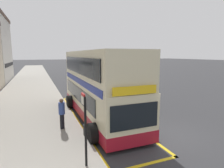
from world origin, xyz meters
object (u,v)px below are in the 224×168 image
object	(u,v)px
bus_stop_sign	(85,124)
parked_car_teal_across	(85,69)
parked_car_black_far	(80,67)
parked_car_teal_kerbside	(94,71)
pedestrian_waiting_near_sign	(62,112)
double_decker_bus	(98,87)

from	to	relation	value
bus_stop_sign	parked_car_teal_across	bearing A→B (deg)	76.05
parked_car_black_far	parked_car_teal_across	distance (m)	7.24
parked_car_black_far	parked_car_teal_kerbside	bearing A→B (deg)	-92.80
parked_car_teal_kerbside	pedestrian_waiting_near_sign	size ratio (longest dim) A/B	2.50
bus_stop_sign	pedestrian_waiting_near_sign	xyz separation A→B (m)	(-0.35, 3.87, -0.66)
double_decker_bus	pedestrian_waiting_near_sign	distance (m)	3.17
double_decker_bus	bus_stop_sign	world-z (taller)	double_decker_bus
bus_stop_sign	parked_car_teal_kerbside	xyz separation A→B (m)	(9.47, 31.08, -0.91)
parked_car_black_far	pedestrian_waiting_near_sign	world-z (taller)	pedestrian_waiting_near_sign
parked_car_black_far	parked_car_teal_across	bearing A→B (deg)	-93.07
parked_car_black_far	parked_car_teal_kerbside	xyz separation A→B (m)	(-0.27, -14.67, 0.00)
bus_stop_sign	parked_car_black_far	distance (m)	46.78
parked_car_black_far	pedestrian_waiting_near_sign	size ratio (longest dim) A/B	2.50
parked_car_teal_kerbside	parked_car_teal_across	world-z (taller)	same
double_decker_bus	pedestrian_waiting_near_sign	world-z (taller)	double_decker_bus
parked_car_teal_across	pedestrian_waiting_near_sign	world-z (taller)	pedestrian_waiting_near_sign
parked_car_teal_kerbside	parked_car_teal_across	size ratio (longest dim) A/B	1.00
double_decker_bus	bus_stop_sign	xyz separation A→B (m)	(-2.21, -5.43, -0.36)
double_decker_bus	parked_car_teal_across	distance (m)	33.91
double_decker_bus	parked_car_teal_across	world-z (taller)	double_decker_bus
pedestrian_waiting_near_sign	parked_car_black_far	bearing A→B (deg)	76.46
parked_car_teal_across	double_decker_bus	bearing A→B (deg)	-100.54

